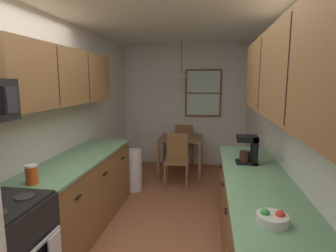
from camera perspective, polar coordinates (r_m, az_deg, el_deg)
name	(u,v)px	position (r m, az deg, el deg)	size (l,w,h in m)	color
ground_plane	(165,222)	(3.75, -0.58, -19.33)	(12.00, 12.00, 0.00)	#995B3D
wall_left	(62,122)	(3.79, -21.21, 0.78)	(0.10, 9.00, 2.55)	silver
wall_right	(282,127)	(3.39, 22.55, -0.24)	(0.10, 9.00, 2.55)	silver
wall_back	(185,106)	(5.94, 3.53, 4.25)	(4.40, 0.10, 2.55)	silver
ceiling_slab	(165,10)	(3.38, -0.66, 22.89)	(4.40, 9.00, 0.08)	white
counter_left	(82,192)	(3.63, -17.45, -12.88)	(0.64, 2.06, 0.90)	olive
upper_cabinets_left	(62,77)	(3.39, -21.13, 9.47)	(0.33, 2.14, 0.63)	olive
counter_right	(262,241)	(2.65, 18.96, -21.66)	(0.64, 3.17, 0.90)	olive
upper_cabinets_right	(293,73)	(2.27, 24.59, 10.06)	(0.33, 2.85, 0.71)	olive
dining_table	(181,144)	(5.30, 2.67, -3.72)	(0.81, 0.76, 0.73)	brown
dining_chair_near	(177,157)	(4.76, 1.84, -6.50)	(0.42, 0.42, 0.90)	olive
dining_chair_far	(185,142)	(5.89, 3.54, -3.43)	(0.44, 0.44, 0.90)	olive
pendant_light	(181,74)	(5.16, 2.79, 10.69)	(0.32, 0.32, 0.68)	black
back_window	(203,93)	(5.83, 7.33, 6.77)	(0.76, 0.05, 0.99)	brown
trash_bin	(133,170)	(4.64, -7.26, -9.05)	(0.30, 0.30, 0.68)	white
storage_canister	(32,174)	(2.72, -26.46, -8.98)	(0.11, 0.11, 0.17)	#D84C19
dish_towel	(55,249)	(2.51, -22.42, -22.46)	(0.02, 0.16, 0.24)	white
coffee_maker	(250,149)	(3.14, 16.57, -4.62)	(0.22, 0.18, 0.31)	black
fruit_bowl	(272,218)	(1.95, 20.84, -17.41)	(0.20, 0.20, 0.09)	silver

